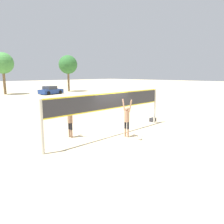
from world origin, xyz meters
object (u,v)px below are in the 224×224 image
object	(u,v)px
volleyball_net	(112,105)
player_blocker	(70,119)
gear_bag	(153,120)
tree_left_cluster	(68,65)
parked_car_near	(51,91)
volleyball	(140,138)
tree_right_cluster	(3,63)
player_spiker	(127,117)

from	to	relation	value
volleyball_net	player_blocker	bearing A→B (deg)	147.63
gear_bag	tree_left_cluster	distance (m)	30.80
parked_car_near	tree_left_cluster	size ratio (longest dim) A/B	0.63
volleyball	gear_bag	xyz separation A→B (m)	(4.33, 2.11, 0.03)
volleyball_net	tree_right_cluster	world-z (taller)	tree_right_cluster
tree_left_cluster	tree_right_cluster	bearing A→B (deg)	168.50
volleyball	parked_car_near	distance (m)	28.98
player_blocker	tree_right_cluster	distance (m)	30.53
player_spiker	tree_left_cluster	distance (m)	33.69
volleyball	gear_bag	bearing A→B (deg)	25.99
volleyball_net	player_blocker	world-z (taller)	volleyball_net
player_blocker	tree_left_cluster	distance (m)	33.05
parked_car_near	volleyball	bearing A→B (deg)	-122.03
gear_bag	tree_right_cluster	xyz separation A→B (m)	(0.39, 30.31, 5.06)
parked_car_near	player_blocker	bearing A→B (deg)	-128.92
tree_right_cluster	player_spiker	bearing A→B (deg)	-98.66
tree_right_cluster	gear_bag	bearing A→B (deg)	-90.74
player_spiker	volleyball_net	bearing A→B (deg)	16.36
player_blocker	volleyball_net	bearing A→B (deg)	57.63
player_spiker	player_blocker	bearing A→B (deg)	46.31
player_blocker	volleyball	world-z (taller)	player_blocker
player_spiker	tree_right_cluster	world-z (taller)	tree_right_cluster
volleyball_net	tree_right_cluster	xyz separation A→B (m)	(5.07, 30.68, 3.47)
volleyball_net	volleyball	xyz separation A→B (m)	(0.35, -1.75, -1.62)
volleyball	player_blocker	bearing A→B (deg)	127.89
player_spiker	volleyball	bearing A→B (deg)	-174.07
volleyball	tree_right_cluster	distance (m)	33.16
volleyball	tree_left_cluster	xyz separation A→B (m)	(16.11, 30.11, 5.12)
volleyball	parked_car_near	bearing A→B (deg)	69.13
player_spiker	tree_right_cluster	size ratio (longest dim) A/B	0.30
parked_car_near	tree_right_cluster	size ratio (longest dim) A/B	0.63
gear_bag	tree_right_cluster	size ratio (longest dim) A/B	0.07
parked_car_near	tree_left_cluster	distance (m)	7.99
tree_right_cluster	parked_car_near	bearing A→B (deg)	-43.72
tree_right_cluster	tree_left_cluster	bearing A→B (deg)	-11.50
player_blocker	volleyball	size ratio (longest dim) A/B	9.49
player_blocker	tree_left_cluster	bearing A→B (deg)	145.74
volleyball	tree_left_cluster	size ratio (longest dim) A/B	0.03
parked_car_near	tree_left_cluster	bearing A→B (deg)	16.53
volleyball_net	volleyball	world-z (taller)	volleyball_net
player_blocker	tree_right_cluster	bearing A→B (deg)	166.50
volleyball	gear_bag	distance (m)	4.82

